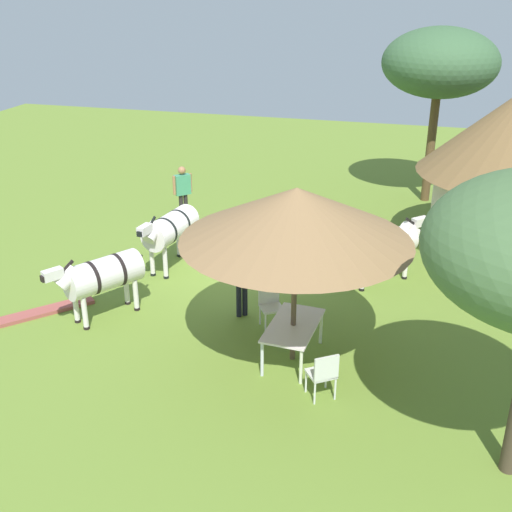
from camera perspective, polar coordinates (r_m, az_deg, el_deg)
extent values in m
plane|color=olive|center=(15.54, -1.37, -1.34)|extent=(36.00, 36.00, 0.00)
cylinder|color=brown|center=(11.54, 3.42, -4.14)|extent=(0.10, 0.10, 2.42)
cone|color=olive|center=(10.85, 3.64, 3.75)|extent=(4.08, 4.08, 0.96)
cube|color=silver|center=(11.78, 3.37, -6.24)|extent=(1.61, 0.95, 0.04)
cylinder|color=silver|center=(12.49, 5.86, -6.40)|extent=(0.06, 0.06, 0.70)
cylinder|color=silver|center=(11.31, 4.06, -9.88)|extent=(0.06, 0.06, 0.70)
cylinder|color=silver|center=(12.65, 2.67, -5.88)|extent=(0.06, 0.06, 0.70)
cylinder|color=silver|center=(11.48, 0.55, -9.24)|extent=(0.06, 0.06, 0.70)
cube|color=silver|center=(10.98, 5.86, -10.46)|extent=(0.60, 0.60, 0.04)
cube|color=silver|center=(10.72, 6.35, -10.00)|extent=(0.29, 0.38, 0.45)
cylinder|color=silver|center=(11.18, 4.52, -11.13)|extent=(0.04, 0.04, 0.45)
cylinder|color=silver|center=(11.31, 6.31, -10.73)|extent=(0.04, 0.04, 0.45)
cylinder|color=silver|center=(10.91, 5.30, -12.14)|extent=(0.04, 0.04, 0.45)
cylinder|color=silver|center=(11.05, 7.13, -11.71)|extent=(0.04, 0.04, 0.45)
cube|color=silver|center=(12.92, 1.42, -4.67)|extent=(0.59, 0.60, 0.04)
cube|color=silver|center=(12.97, 1.16, -3.42)|extent=(0.27, 0.39, 0.45)
cylinder|color=silver|center=(12.93, 2.47, -5.79)|extent=(0.04, 0.04, 0.45)
cylinder|color=silver|center=(12.82, 0.86, -6.05)|extent=(0.04, 0.04, 0.45)
cylinder|color=silver|center=(13.23, 1.94, -5.05)|extent=(0.04, 0.04, 0.45)
cylinder|color=silver|center=(13.12, 0.37, -5.30)|extent=(0.04, 0.04, 0.45)
cylinder|color=black|center=(13.35, -1.55, -3.94)|extent=(0.11, 0.11, 0.79)
cylinder|color=black|center=(13.40, -1.01, -3.82)|extent=(0.11, 0.11, 0.79)
cube|color=beige|center=(13.07, -1.30, -1.27)|extent=(0.43, 0.45, 0.56)
cylinder|color=tan|center=(12.97, -2.27, -1.41)|extent=(0.08, 0.08, 0.52)
cylinder|color=tan|center=(13.16, -0.35, -1.00)|extent=(0.08, 0.08, 0.52)
sphere|color=tan|center=(12.91, -1.32, 0.35)|extent=(0.21, 0.21, 0.21)
cylinder|color=black|center=(18.72, -6.32, 4.37)|extent=(0.12, 0.12, 0.82)
cylinder|color=black|center=(18.66, -6.73, 4.29)|extent=(0.12, 0.12, 0.82)
cube|color=#41936B|center=(18.47, -6.62, 6.39)|extent=(0.46, 0.46, 0.58)
cylinder|color=#A4704A|center=(18.56, -5.91, 6.57)|extent=(0.09, 0.09, 0.55)
cylinder|color=#A4704A|center=(18.37, -7.35, 6.31)|extent=(0.09, 0.09, 0.55)
sphere|color=#A4704A|center=(18.34, -6.69, 7.65)|extent=(0.22, 0.22, 0.22)
cube|color=teal|center=(17.04, 1.96, 1.82)|extent=(0.64, 0.62, 0.03)
cube|color=#F5E0CF|center=(17.21, 2.00, 2.87)|extent=(0.61, 0.61, 0.35)
cube|color=beige|center=(17.13, 2.83, 1.52)|extent=(0.60, 0.16, 0.22)
cube|color=beige|center=(17.14, 1.09, 1.57)|extent=(0.60, 0.16, 0.22)
cylinder|color=silver|center=(13.46, -13.54, -1.60)|extent=(1.71, 1.43, 0.69)
cylinder|color=black|center=(13.60, -12.38, -1.22)|extent=(0.45, 0.63, 0.70)
cylinder|color=black|center=(13.35, -14.60, -1.94)|extent=(0.45, 0.63, 0.70)
cylinder|color=silver|center=(13.08, -16.62, -1.87)|extent=(0.63, 0.56, 0.51)
cube|color=silver|center=(12.91, -17.80, -1.58)|extent=(0.43, 0.37, 0.20)
cube|color=black|center=(12.86, -18.50, -1.93)|extent=(0.17, 0.17, 0.12)
cube|color=black|center=(13.00, -16.72, -1.07)|extent=(0.33, 0.23, 0.28)
cylinder|color=silver|center=(13.35, -15.13, -4.99)|extent=(0.11, 0.11, 0.72)
cylinder|color=black|center=(13.51, -14.98, -6.23)|extent=(0.13, 0.13, 0.06)
cylinder|color=silver|center=(13.65, -15.87, -4.40)|extent=(0.11, 0.11, 0.72)
cylinder|color=black|center=(13.81, -15.72, -5.62)|extent=(0.13, 0.13, 0.06)
cylinder|color=silver|center=(13.84, -10.74, -3.46)|extent=(0.11, 0.11, 0.72)
cylinder|color=black|center=(14.00, -10.64, -4.66)|extent=(0.13, 0.13, 0.06)
cylinder|color=silver|center=(14.14, -11.56, -2.92)|extent=(0.11, 0.11, 0.72)
cylinder|color=black|center=(14.29, -11.45, -4.11)|extent=(0.13, 0.13, 0.06)
cylinder|color=black|center=(13.87, -10.49, -0.98)|extent=(0.22, 0.17, 0.53)
cylinder|color=silver|center=(14.89, 11.24, 1.08)|extent=(1.62, 1.63, 0.62)
cylinder|color=black|center=(14.68, 10.23, 0.83)|extent=(0.51, 0.50, 0.63)
cylinder|color=black|center=(15.07, 12.13, 1.29)|extent=(0.51, 0.50, 0.63)
cylinder|color=silver|center=(15.35, 13.71, 2.28)|extent=(0.57, 0.57, 0.49)
cube|color=silver|center=(15.48, 14.54, 3.01)|extent=(0.41, 0.41, 0.20)
cube|color=black|center=(15.61, 15.01, 3.01)|extent=(0.17, 0.17, 0.12)
cube|color=black|center=(15.28, 13.78, 2.97)|extent=(0.28, 0.29, 0.28)
cylinder|color=silver|center=(15.63, 12.47, -0.30)|extent=(0.11, 0.11, 0.73)
cylinder|color=black|center=(15.77, 12.37, -1.41)|extent=(0.13, 0.13, 0.06)
cylinder|color=silver|center=(15.41, 13.29, -0.75)|extent=(0.11, 0.11, 0.73)
cylinder|color=black|center=(15.54, 13.18, -1.88)|extent=(0.13, 0.13, 0.06)
cylinder|color=silver|center=(14.87, 8.75, -1.29)|extent=(0.11, 0.11, 0.73)
cylinder|color=black|center=(15.01, 8.67, -2.45)|extent=(0.13, 0.13, 0.06)
cylinder|color=silver|center=(14.63, 9.56, -1.78)|extent=(0.11, 0.11, 0.73)
cylinder|color=black|center=(14.78, 9.47, -2.95)|extent=(0.13, 0.13, 0.06)
cylinder|color=black|center=(14.40, 8.49, 0.05)|extent=(0.20, 0.20, 0.53)
cylinder|color=silver|center=(15.48, -7.66, 2.56)|extent=(1.73, 0.91, 0.67)
cylinder|color=black|center=(15.74, -7.05, 2.96)|extent=(0.18, 0.68, 0.68)
cylinder|color=black|center=(15.25, -8.23, 2.18)|extent=(0.18, 0.68, 0.68)
cylinder|color=silver|center=(14.77, -9.34, 2.13)|extent=(0.58, 0.38, 0.50)
cube|color=silver|center=(14.50, -9.98, 2.34)|extent=(0.42, 0.24, 0.20)
cube|color=black|center=(14.37, -10.36, 1.99)|extent=(0.14, 0.14, 0.12)
cube|color=black|center=(14.70, -9.39, 2.86)|extent=(0.37, 0.10, 0.28)
cylinder|color=silver|center=(15.15, -8.15, -0.62)|extent=(0.11, 0.11, 0.80)
cylinder|color=black|center=(15.31, -8.07, -1.87)|extent=(0.13, 0.13, 0.06)
cylinder|color=silver|center=(15.34, -9.32, -0.39)|extent=(0.11, 0.11, 0.80)
cylinder|color=black|center=(15.49, -9.23, -1.63)|extent=(0.13, 0.13, 0.06)
cylinder|color=silver|center=(16.13, -5.84, 1.07)|extent=(0.11, 0.11, 0.80)
cylinder|color=black|center=(16.28, -5.79, -0.13)|extent=(0.13, 0.13, 0.06)
cylinder|color=silver|center=(16.30, -6.96, 1.27)|extent=(0.11, 0.11, 0.80)
cylinder|color=black|center=(16.45, -6.90, 0.08)|extent=(0.13, 0.13, 0.06)
cylinder|color=black|center=(16.21, -6.06, 3.26)|extent=(0.24, 0.09, 0.53)
cylinder|color=brown|center=(20.76, 15.39, 9.24)|extent=(0.27, 0.27, 3.33)
ellipsoid|color=#3A5F3A|center=(20.30, 16.22, 16.35)|extent=(3.43, 3.43, 2.06)
cube|color=#9C4A44|center=(14.31, -19.80, -5.04)|extent=(2.31, 2.15, 0.08)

